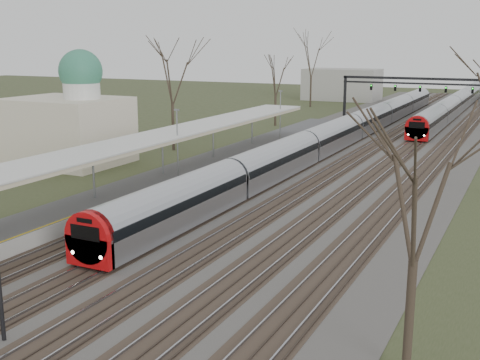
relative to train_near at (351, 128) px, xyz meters
The scene contains 9 objects.
track_bed 7.98m from the train_near, 69.40° to the right, with size 24.00×160.00×0.22m.
platform 25.72m from the train_near, 104.76° to the right, with size 3.50×69.00×1.00m, color #9E9B93.
canopy 30.19m from the train_near, 102.57° to the right, with size 4.10×50.00×3.11m.
dome_building 31.10m from the train_near, 128.27° to the right, with size 10.00×8.00×10.30m.
signal_gantry 23.06m from the train_near, 82.97° to the left, with size 21.00×0.59×6.08m.
tree_west_far 21.43m from the train_near, 135.29° to the right, with size 5.50×5.50×11.33m.
tree_east_near 50.08m from the train_near, 71.88° to the right, with size 4.50×4.50×9.27m.
train_near is the anchor object (origin of this frame).
train_far 39.32m from the train_near, 79.75° to the left, with size 2.62×75.21×3.05m.
Camera 1 is at (16.03, -3.62, 10.78)m, focal length 45.00 mm.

